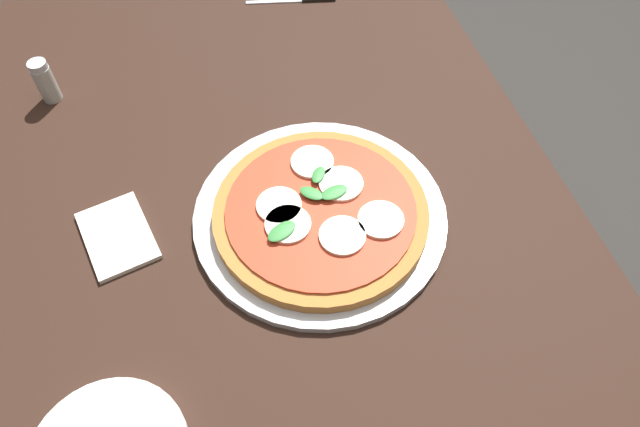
# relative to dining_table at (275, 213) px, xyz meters

# --- Properties ---
(ground_plane) EXTENTS (6.00, 6.00, 0.00)m
(ground_plane) POSITION_rel_dining_table_xyz_m (0.00, 0.00, -0.61)
(ground_plane) COLOR #2D2B28
(dining_table) EXTENTS (1.35, 0.87, 0.71)m
(dining_table) POSITION_rel_dining_table_xyz_m (0.00, 0.00, 0.00)
(dining_table) COLOR black
(dining_table) RESTS_ON ground_plane
(serving_tray) EXTENTS (0.37, 0.37, 0.01)m
(serving_tray) POSITION_rel_dining_table_xyz_m (0.10, 0.05, 0.10)
(serving_tray) COLOR silver
(serving_tray) RESTS_ON dining_table
(pizza) EXTENTS (0.31, 0.31, 0.03)m
(pizza) POSITION_rel_dining_table_xyz_m (0.10, 0.05, 0.12)
(pizza) COLOR #B27033
(pizza) RESTS_ON serving_tray
(napkin) EXTENTS (0.15, 0.12, 0.01)m
(napkin) POSITION_rel_dining_table_xyz_m (0.06, -0.24, 0.10)
(napkin) COLOR white
(napkin) RESTS_ON dining_table
(knife) EXTENTS (0.04, 0.18, 0.01)m
(knife) POSITION_rel_dining_table_xyz_m (-0.44, 0.16, 0.10)
(knife) COLOR black
(knife) RESTS_ON dining_table
(pepper_shaker) EXTENTS (0.03, 0.03, 0.08)m
(pepper_shaker) POSITION_rel_dining_table_xyz_m (-0.27, -0.33, 0.13)
(pepper_shaker) COLOR #B2B7AD
(pepper_shaker) RESTS_ON dining_table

